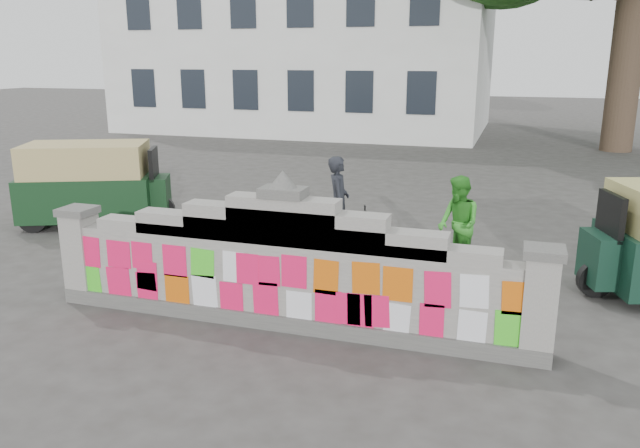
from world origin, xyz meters
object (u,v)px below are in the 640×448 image
object	(u,v)px
rickshaw_left	(92,182)
cyclist_bike	(338,234)
cyclist_rider	(338,216)
pedestrian	(458,224)

from	to	relation	value
rickshaw_left	cyclist_bike	bearing A→B (deg)	-31.06
cyclist_bike	cyclist_rider	distance (m)	0.31
cyclist_rider	cyclist_bike	bearing A→B (deg)	73.40
pedestrian	rickshaw_left	world-z (taller)	rickshaw_left
cyclist_bike	rickshaw_left	bearing A→B (deg)	65.91
cyclist_bike	cyclist_rider	world-z (taller)	cyclist_rider
cyclist_bike	rickshaw_left	size ratio (longest dim) A/B	0.55
pedestrian	rickshaw_left	distance (m)	7.40
cyclist_rider	pedestrian	bearing A→B (deg)	-105.01
cyclist_rider	rickshaw_left	world-z (taller)	rickshaw_left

